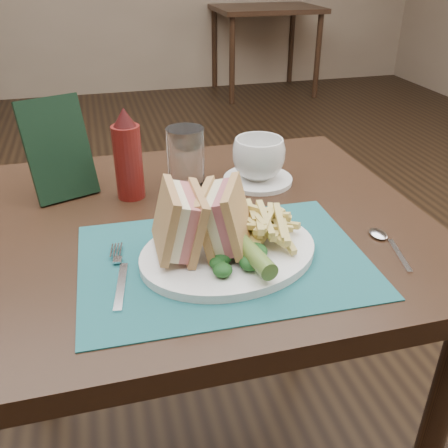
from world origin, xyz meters
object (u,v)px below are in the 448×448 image
(sandwich_half_a, at_px, (166,222))
(sandwich_half_b, at_px, (212,216))
(saucer, at_px, (258,180))
(drinking_glass, at_px, (186,159))
(table_bg_right, at_px, (264,50))
(plate, at_px, (229,252))
(table_main, at_px, (194,365))
(ketchup_bottle, at_px, (128,154))
(check_presenter, at_px, (58,149))
(coffee_cup, at_px, (259,158))
(placemat, at_px, (223,260))

(sandwich_half_a, relative_size, sandwich_half_b, 1.02)
(saucer, distance_m, drinking_glass, 0.17)
(table_bg_right, relative_size, sandwich_half_b, 7.89)
(plate, bearing_deg, table_main, 90.75)
(ketchup_bottle, relative_size, check_presenter, 0.91)
(plate, distance_m, ketchup_bottle, 0.32)
(coffee_cup, distance_m, drinking_glass, 0.16)
(plate, distance_m, sandwich_half_a, 0.12)
(drinking_glass, bearing_deg, check_presenter, 173.54)
(coffee_cup, bearing_deg, sandwich_half_b, -122.10)
(ketchup_bottle, bearing_deg, saucer, 0.80)
(coffee_cup, xyz_separation_m, check_presenter, (-0.41, 0.04, 0.04))
(ketchup_bottle, bearing_deg, table_main, -53.87)
(plate, relative_size, ketchup_bottle, 1.61)
(table_main, height_order, ketchup_bottle, ketchup_bottle)
(saucer, height_order, drinking_glass, drinking_glass)
(table_main, xyz_separation_m, ketchup_bottle, (-0.09, 0.13, 0.47))
(plate, distance_m, saucer, 0.31)
(placemat, height_order, sandwich_half_a, sandwich_half_a)
(check_presenter, bearing_deg, coffee_cup, -26.29)
(check_presenter, bearing_deg, ketchup_bottle, -39.32)
(plate, xyz_separation_m, sandwich_half_a, (-0.10, 0.01, 0.07))
(table_main, bearing_deg, saucer, 36.08)
(sandwich_half_b, distance_m, coffee_cup, 0.31)
(table_bg_right, relative_size, check_presenter, 4.41)
(sandwich_half_b, bearing_deg, plate, -2.40)
(sandwich_half_b, xyz_separation_m, ketchup_bottle, (-0.11, 0.26, 0.02))
(saucer, bearing_deg, check_presenter, 174.21)
(saucer, bearing_deg, table_bg_right, 70.89)
(coffee_cup, bearing_deg, table_bg_right, 70.89)
(table_bg_right, bearing_deg, plate, -109.71)
(sandwich_half_a, bearing_deg, drinking_glass, 74.25)
(placemat, relative_size, sandwich_half_a, 4.01)
(sandwich_half_b, height_order, ketchup_bottle, ketchup_bottle)
(sandwich_half_a, xyz_separation_m, check_presenter, (-0.17, 0.31, 0.02))
(saucer, bearing_deg, drinking_glass, 175.29)
(plate, relative_size, drinking_glass, 2.31)
(drinking_glass, height_order, ketchup_bottle, ketchup_bottle)
(sandwich_half_a, height_order, sandwich_half_b, sandwich_half_a)
(coffee_cup, relative_size, drinking_glass, 0.87)
(saucer, bearing_deg, sandwich_half_b, -122.10)
(table_bg_right, bearing_deg, sandwich_half_a, -111.07)
(plate, height_order, ketchup_bottle, ketchup_bottle)
(placemat, distance_m, drinking_glass, 0.30)
(placemat, bearing_deg, saucer, 61.92)
(table_bg_right, xyz_separation_m, ketchup_bottle, (-1.50, -3.55, 0.47))
(sandwich_half_a, height_order, saucer, sandwich_half_a)
(table_main, distance_m, check_presenter, 0.55)
(plate, relative_size, saucer, 2.00)
(plate, distance_m, drinking_glass, 0.30)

